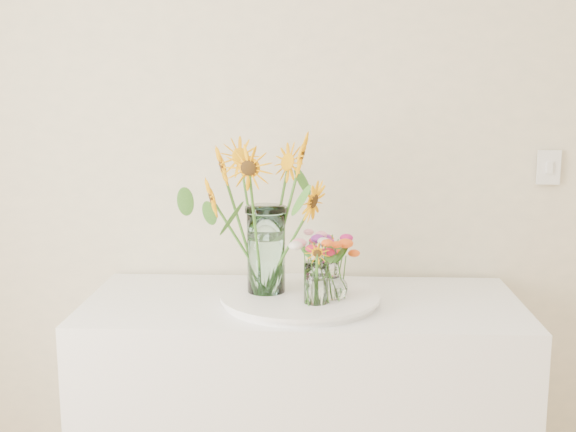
{
  "coord_description": "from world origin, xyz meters",
  "views": [
    {
      "loc": [
        -0.17,
        -0.31,
        1.59
      ],
      "look_at": [
        -0.27,
        1.92,
        1.18
      ],
      "focal_mm": 45.0,
      "sensor_mm": 36.0,
      "label": 1
    }
  ],
  "objects_px": {
    "mason_jar": "(266,250)",
    "small_vase_c": "(324,273)",
    "tray": "(300,299)",
    "small_vase_b": "(334,280)",
    "counter": "(302,430)",
    "small_vase_a": "(316,284)"
  },
  "relations": [
    {
      "from": "counter",
      "to": "small_vase_b",
      "type": "xyz_separation_m",
      "value": [
        0.1,
        -0.07,
        0.54
      ]
    },
    {
      "from": "small_vase_a",
      "to": "small_vase_b",
      "type": "distance_m",
      "value": 0.07
    },
    {
      "from": "tray",
      "to": "small_vase_a",
      "type": "xyz_separation_m",
      "value": [
        0.05,
        -0.09,
        0.08
      ]
    },
    {
      "from": "mason_jar",
      "to": "small_vase_c",
      "type": "xyz_separation_m",
      "value": [
        0.19,
        0.06,
        -0.09
      ]
    },
    {
      "from": "small_vase_b",
      "to": "counter",
      "type": "bearing_deg",
      "value": 145.05
    },
    {
      "from": "counter",
      "to": "mason_jar",
      "type": "relative_size",
      "value": 4.93
    },
    {
      "from": "tray",
      "to": "small_vase_b",
      "type": "relative_size",
      "value": 3.85
    },
    {
      "from": "small_vase_b",
      "to": "mason_jar",
      "type": "bearing_deg",
      "value": 163.21
    },
    {
      "from": "mason_jar",
      "to": "tray",
      "type": "bearing_deg",
      "value": -14.54
    },
    {
      "from": "counter",
      "to": "small_vase_a",
      "type": "bearing_deg",
      "value": -69.75
    },
    {
      "from": "counter",
      "to": "small_vase_a",
      "type": "height_order",
      "value": "small_vase_a"
    },
    {
      "from": "mason_jar",
      "to": "small_vase_c",
      "type": "relative_size",
      "value": 2.81
    },
    {
      "from": "tray",
      "to": "small_vase_c",
      "type": "relative_size",
      "value": 4.78
    },
    {
      "from": "mason_jar",
      "to": "small_vase_a",
      "type": "distance_m",
      "value": 0.21
    },
    {
      "from": "tray",
      "to": "small_vase_c",
      "type": "height_order",
      "value": "small_vase_c"
    },
    {
      "from": "counter",
      "to": "mason_jar",
      "type": "bearing_deg",
      "value": -178.19
    },
    {
      "from": "mason_jar",
      "to": "small_vase_b",
      "type": "distance_m",
      "value": 0.24
    },
    {
      "from": "small_vase_c",
      "to": "small_vase_a",
      "type": "bearing_deg",
      "value": -98.14
    },
    {
      "from": "tray",
      "to": "counter",
      "type": "bearing_deg",
      "value": 76.3
    },
    {
      "from": "small_vase_b",
      "to": "small_vase_c",
      "type": "relative_size",
      "value": 1.24
    },
    {
      "from": "counter",
      "to": "small_vase_c",
      "type": "relative_size",
      "value": 13.87
    },
    {
      "from": "small_vase_b",
      "to": "small_vase_c",
      "type": "bearing_deg",
      "value": 103.02
    }
  ]
}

